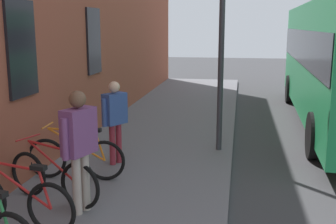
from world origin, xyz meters
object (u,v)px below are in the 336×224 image
(bicycle_under_window, at_px, (54,178))
(bicycle_far_end, at_px, (76,158))
(pedestrian_crossing_street, at_px, (79,140))
(street_lamp, at_px, (222,12))
(pedestrian_near_bus, at_px, (115,114))
(bicycle_end_of_row, at_px, (17,202))

(bicycle_under_window, xyz_separation_m, bicycle_far_end, (0.99, 0.04, 0.00))
(bicycle_under_window, bearing_deg, pedestrian_crossing_street, -114.91)
(street_lamp, bearing_deg, pedestrian_near_bus, 123.69)
(bicycle_far_end, height_order, pedestrian_near_bus, pedestrian_near_bus)
(pedestrian_near_bus, relative_size, pedestrian_crossing_street, 0.91)
(bicycle_far_end, xyz_separation_m, pedestrian_near_bus, (0.94, -0.44, 0.60))
(bicycle_far_end, relative_size, pedestrian_crossing_street, 0.99)
(pedestrian_crossing_street, distance_m, street_lamp, 4.33)
(pedestrian_near_bus, distance_m, pedestrian_crossing_street, 2.20)
(bicycle_far_end, xyz_separation_m, street_lamp, (2.24, -2.38, 2.53))
(street_lamp, bearing_deg, bicycle_far_end, 133.27)
(bicycle_under_window, distance_m, street_lamp, 4.72)
(bicycle_end_of_row, relative_size, bicycle_far_end, 0.99)
(pedestrian_near_bus, bearing_deg, street_lamp, -56.31)
(bicycle_under_window, bearing_deg, pedestrian_near_bus, -11.58)
(street_lamp, bearing_deg, bicycle_end_of_row, 149.51)
(bicycle_under_window, relative_size, street_lamp, 0.35)
(pedestrian_near_bus, xyz_separation_m, street_lamp, (1.29, -1.94, 1.93))
(pedestrian_crossing_street, bearing_deg, bicycle_under_window, 65.09)
(bicycle_under_window, xyz_separation_m, pedestrian_crossing_street, (-0.25, -0.54, 0.70))
(bicycle_end_of_row, distance_m, pedestrian_near_bus, 2.94)
(bicycle_under_window, distance_m, bicycle_far_end, 0.99)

